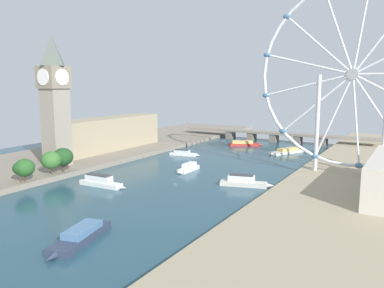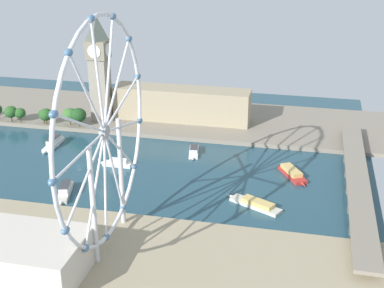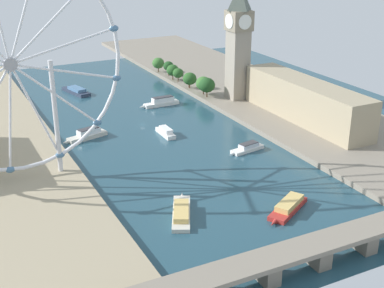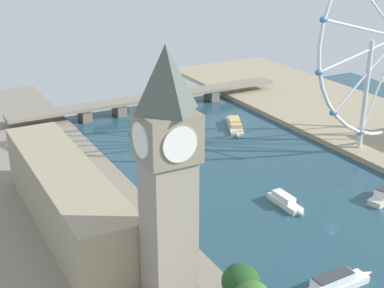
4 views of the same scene
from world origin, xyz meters
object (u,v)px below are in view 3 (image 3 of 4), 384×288
Objects in this scene: river_bridge at (317,248)px; parliament_block at (305,101)px; clock_tower at (238,40)px; tour_boat_4 at (247,148)px; tour_boat_2 at (181,212)px; tour_boat_6 at (288,207)px; tour_boat_0 at (165,132)px; tour_boat_5 at (87,135)px; ferris_wheel at (10,66)px; tour_boat_1 at (76,91)px; tour_boat_3 at (161,102)px.

parliament_block is at bearing -126.26° from river_bridge.
clock_tower reaches higher than tour_boat_4.
tour_boat_2 is 47.97m from tour_boat_6.
tour_boat_0 is 54.32m from tour_boat_4.
tour_boat_5 reaches higher than tour_boat_6.
tour_boat_5 is 1.01× the size of tour_boat_6.
tour_boat_2 is at bearing 30.41° from parliament_block.
tour_boat_2 is 82.95m from tour_boat_4.
ferris_wheel is (164.63, 68.74, 14.18)m from clock_tower.
tour_boat_1 is at bearing -116.58° from tour_boat_5.
parliament_block is 120.49m from tour_boat_6.
tour_boat_4 is (-31.25, 44.43, -0.23)m from tour_boat_0.
tour_boat_5 is at bearing 153.70° from tour_boat_1.
tour_boat_5 is at bearing 29.14° from tour_boat_3.
tour_boat_4 is (-36.71, -105.95, -4.83)m from river_bridge.
tour_boat_1 is at bearing -114.56° from ferris_wheel.
tour_boat_5 is at bearing 31.78° from tour_boat_2.
parliament_block is at bearing -161.12° from tour_boat_6.
tour_boat_3 is 100.30m from tour_boat_4.
tour_boat_1 is 167.86m from tour_boat_4.
tour_boat_0 is 0.76× the size of tour_boat_5.
tour_boat_3 reaches higher than tour_boat_1.
ferris_wheel reaches higher than tour_boat_5.
tour_boat_4 is at bearing -175.27° from tour_boat_1.
river_bridge is 170.79m from tour_boat_5.
parliament_block reaches higher than tour_boat_3.
tour_boat_2 is 1.13× the size of tour_boat_3.
river_bridge is 63.22m from tour_boat_2.
tour_boat_6 is at bearing 173.97° from tour_boat_1.
parliament_block is 62.97m from tour_boat_4.
tour_boat_1 is 228.90m from tour_boat_6.
parliament_block is at bearing -154.95° from tour_boat_1.
tour_boat_4 is (43.42, 83.30, -43.36)m from clock_tower.
tour_boat_0 is 100.80m from tour_boat_2.
tour_boat_4 is 71.26m from tour_boat_6.
ferris_wheel is at bearing 67.14° from tour_boat_2.
tour_boat_5 is at bearing -76.75° from river_bridge.
river_bridge is at bearing 53.74° from parliament_block.
tour_boat_0 is (-89.96, -29.87, -57.30)m from ferris_wheel.
tour_boat_5 reaches higher than tour_boat_0.
tour_boat_0 is at bearing 27.50° from clock_tower.
clock_tower is at bearing 176.10° from tour_boat_5.
tour_boat_2 is 160.36m from tour_boat_3.
ferris_wheel is 0.59× the size of river_bridge.
parliament_block is 3.10× the size of tour_boat_2.
tour_boat_1 is at bearing -85.94° from river_bridge.
parliament_block is 139.09m from tour_boat_5.
ferris_wheel reaches higher than tour_boat_1.
clock_tower is at bearing -143.20° from tour_boat_6.
tour_boat_0 is 0.74× the size of tour_boat_3.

